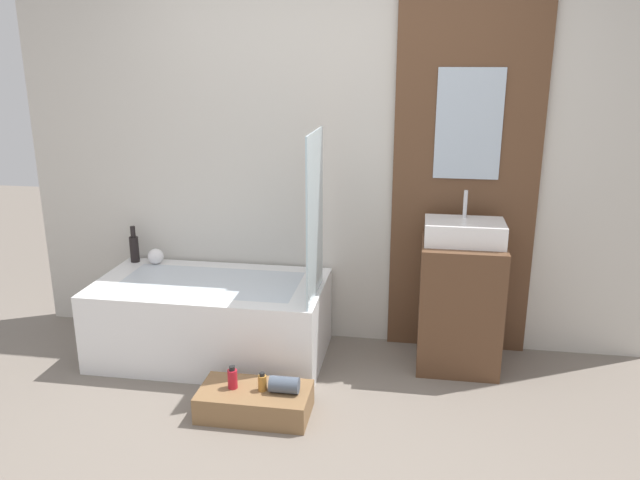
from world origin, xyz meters
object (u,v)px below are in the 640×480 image
Objects in this scene: bottle_soap_primary at (233,378)px; wooden_step_bench at (255,402)px; vase_tall_dark at (134,247)px; bottle_soap_secondary at (262,382)px; vase_round_light at (156,256)px; sink at (464,232)px; bathtub at (212,319)px.

wooden_step_bench is at bearing 0.00° from bottle_soap_primary.
bottle_soap_primary reaches higher than wooden_step_bench.
vase_tall_dark reaches higher than bottle_soap_secondary.
bottle_soap_primary is 0.17m from bottle_soap_secondary.
wooden_step_bench is 1.41m from vase_round_light.
sink is 2.25m from vase_tall_dark.
bottle_soap_secondary is at bearing -39.73° from vase_tall_dark.
wooden_step_bench is (0.46, -0.65, -0.18)m from bathtub.
vase_round_light is at bearing 175.80° from sink.
bathtub is 0.81m from wooden_step_bench.
wooden_step_bench is 1.56m from vase_tall_dark.
wooden_step_bench is 2.37× the size of vase_tall_dark.
wooden_step_bench is at bearing -54.79° from bathtub.
bathtub is 1.70m from sink.
vase_round_light is 0.82× the size of bottle_soap_primary.
vase_tall_dark is 1.55m from bottle_soap_secondary.
vase_tall_dark is (-0.65, 0.31, 0.36)m from bathtub.
bathtub is at bearing -175.04° from sink.
bottle_soap_primary is (-0.12, -0.00, 0.13)m from wooden_step_bench.
sink reaches higher than bottle_soap_primary.
vase_round_light is at bearing 149.33° from bathtub.
bottle_soap_secondary is at bearing -143.90° from sink.
sink is 3.64× the size of bottle_soap_primary.
wooden_step_bench is at bearing 180.00° from bottle_soap_secondary.
bottle_soap_primary is at bearing 180.00° from bottle_soap_secondary.
vase_tall_dark is at bearing 140.27° from bottle_soap_secondary.
sink is at bearing 4.96° from bathtub.
bathtub is at bearing -25.57° from vase_tall_dark.
vase_round_light reaches higher than bottle_soap_secondary.
wooden_step_bench is 0.18m from bottle_soap_primary.
bottle_soap_primary is 1.23× the size of bottle_soap_secondary.
vase_tall_dark is (-2.22, 0.17, -0.26)m from sink.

